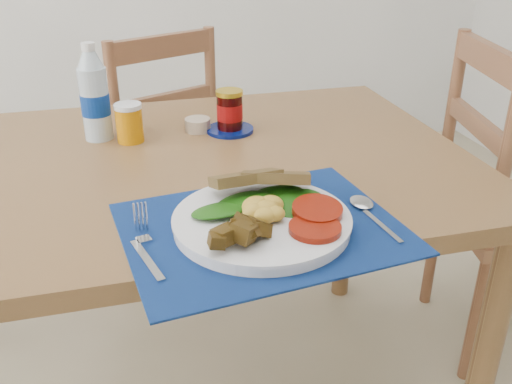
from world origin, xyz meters
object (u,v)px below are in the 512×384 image
juice_glass (129,124)px  chair_end (508,173)px  chair_far (152,132)px  breakfast_plate (259,218)px  water_bottle (95,98)px  jam_on_saucer (230,114)px

juice_glass → chair_end: bearing=-4.7°
chair_far → breakfast_plate: 1.08m
chair_end → breakfast_plate: bearing=127.7°
water_bottle → juice_glass: water_bottle is taller
chair_far → juice_glass: bearing=56.8°
chair_far → juice_glass: (-0.09, -0.56, 0.23)m
chair_far → chair_end: (0.95, -0.64, 0.02)m
chair_far → jam_on_saucer: bearing=82.0°
chair_far → breakfast_plate: (0.10, -1.05, 0.21)m
chair_end → juice_glass: bearing=97.1°
chair_end → juice_glass: chair_end is taller
chair_end → breakfast_plate: (-0.85, -0.41, 0.19)m
breakfast_plate → chair_far: bearing=99.1°
chair_end → breakfast_plate: chair_end is taller
chair_end → water_bottle: size_ratio=4.93×
water_bottle → jam_on_saucer: 0.33m
jam_on_saucer → chair_far: bearing=106.1°
chair_end → jam_on_saucer: size_ratio=9.71×
juice_glass → jam_on_saucer: 0.25m
breakfast_plate → jam_on_saucer: jam_on_saucer is taller
breakfast_plate → jam_on_saucer: (0.06, 0.50, 0.02)m
chair_end → jam_on_saucer: chair_end is taller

